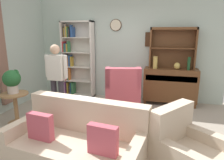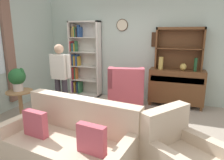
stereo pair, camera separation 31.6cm
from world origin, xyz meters
The scene contains 17 objects.
ground_plane centered at (0.00, 0.00, -0.01)m, with size 5.40×4.60×0.02m, color #9E9384.
wall_back centered at (0.00, 2.13, 1.40)m, with size 5.00×0.09×2.80m.
area_rug centered at (0.20, -0.30, 0.00)m, with size 2.63×1.97×0.01m, color #846651.
bookshelf centered at (-1.42, 1.94, 1.04)m, with size 0.90×0.30×2.10m.
sideboard centered at (1.18, 1.86, 0.51)m, with size 1.30×0.45×0.92m.
sideboard_hutch centered at (1.18, 1.97, 1.56)m, with size 1.10×0.26×1.00m.
vase_tall centered at (0.79, 1.78, 1.07)m, with size 0.11×0.11×0.30m, color tan.
vase_round centered at (1.31, 1.79, 1.01)m, with size 0.15×0.15×0.17m, color tan.
bottle_wine centered at (1.57, 1.77, 1.08)m, with size 0.07×0.07×0.31m, color #194223.
couch_floral centered at (-0.05, -1.04, 0.31)m, with size 1.89×1.06×0.90m.
armchair_floral centered at (1.36, -0.84, 0.29)m, with size 1.07×1.06×0.88m.
wingback_chair centered at (0.11, 1.13, 0.38)m, with size 0.95×0.96×1.05m.
plant_stand centered at (-1.80, -0.11, 0.39)m, with size 0.52×0.52×0.64m.
potted_plant_large centered at (-1.82, -0.10, 0.91)m, with size 0.33×0.33×0.46m.
person_reading centered at (-1.18, 0.45, 0.91)m, with size 0.52×0.21×1.56m.
coffee_table centered at (-0.13, -0.23, 0.35)m, with size 0.80×0.50×0.42m.
book_stack centered at (-0.07, -0.21, 0.46)m, with size 0.20×0.14×0.08m.
Camera 2 is at (1.32, -3.17, 1.81)m, focal length 32.22 mm.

